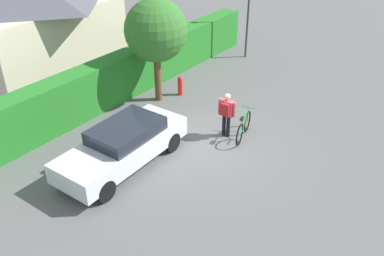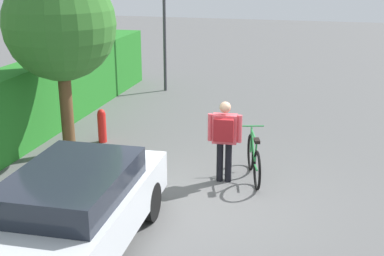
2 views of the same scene
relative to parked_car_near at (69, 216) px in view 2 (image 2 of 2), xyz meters
name	(u,v)px [view 2 (image 2 of 2)]	position (x,y,z in m)	size (l,w,h in m)	color
ground_plane	(201,198)	(2.48, -1.31, -0.74)	(60.00, 60.00, 0.00)	#595959
parked_car_near	(69,216)	(0.00, 0.00, 0.00)	(4.48, 1.81, 1.36)	silver
bicycle	(254,159)	(3.60, -2.11, -0.33)	(1.67, 0.62, 0.96)	black
person_rider	(224,135)	(3.30, -1.57, 0.24)	(0.37, 0.65, 1.61)	black
street_lamp	(164,5)	(10.11, 1.72, 2.05)	(0.28, 0.28, 4.32)	#38383D
tree_kerbside	(60,25)	(4.00, 2.09, 2.10)	(2.36, 2.36, 4.04)	brown
fire_hydrant	(102,125)	(4.86, 1.67, -0.32)	(0.20, 0.20, 0.81)	red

